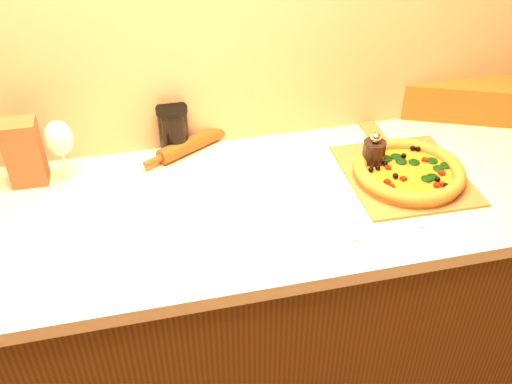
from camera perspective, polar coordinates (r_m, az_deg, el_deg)
The scene contains 10 objects.
cabinet at distance 1.89m, azimuth -3.24°, elevation -12.54°, with size 2.80×0.65×0.86m, color #472C0F.
countertop at distance 1.58m, azimuth -3.79°, elevation -1.75°, with size 2.84×0.68×0.04m, color beige.
pizza_peel at distance 1.74m, azimuth 14.42°, elevation 1.99°, with size 0.35×0.51×0.01m.
pizza at distance 1.70m, azimuth 15.03°, elevation 2.01°, with size 0.32×0.32×0.05m.
pepper_grinder at distance 1.70m, azimuth 11.67°, elevation 3.66°, with size 0.07×0.07×0.13m.
rolling_pin at distance 1.79m, azimuth -6.28°, elevation 4.90°, with size 0.32×0.20×0.05m.
bread_bag at distance 2.09m, azimuth 20.74°, elevation 8.75°, with size 0.46×0.15×0.13m, color brown.
wine_glass at distance 1.67m, azimuth -19.09°, elevation 4.96°, with size 0.08×0.08×0.20m.
paper_bag at distance 1.72m, azimuth -22.17°, elevation 3.68°, with size 0.10×0.08×0.19m, color brown.
dark_jar at distance 1.76m, azimuth -8.25°, elevation 6.21°, with size 0.09×0.09×0.15m.
Camera 1 is at (-0.18, 0.20, 1.85)m, focal length 40.00 mm.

